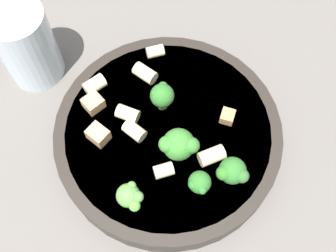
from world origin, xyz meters
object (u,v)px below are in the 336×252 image
object	(u,v)px
broccoli_floret_0	(129,196)
chicken_chunk_1	(227,116)
rigatoni_6	(95,85)
drinking_glass	(28,48)
broccoli_floret_1	(200,183)
broccoli_floret_4	(178,145)
rigatoni_5	(134,131)
chicken_chunk_0	(98,135)
chicken_chunk_2	(92,106)
rigatoni_0	(212,156)
pasta_bowl	(168,135)
rigatoni_1	(129,110)
rigatoni_2	(145,73)
broccoli_floret_3	(232,172)
broccoli_floret_2	(162,96)
rigatoni_3	(155,51)
rigatoni_4	(164,170)

from	to	relation	value
broccoli_floret_0	chicken_chunk_1	xyz separation A→B (m)	(0.07, 0.13, -0.01)
rigatoni_6	drinking_glass	xyz separation A→B (m)	(-0.10, 0.02, 0.00)
broccoli_floret_1	rigatoni_6	size ratio (longest dim) A/B	1.34
broccoli_floret_4	rigatoni_5	xyz separation A→B (m)	(-0.05, 0.01, -0.01)
chicken_chunk_0	chicken_chunk_2	xyz separation A→B (m)	(-0.02, 0.03, -0.00)
chicken_chunk_0	chicken_chunk_2	bearing A→B (deg)	124.45
broccoli_floret_4	rigatoni_0	bearing A→B (deg)	7.62
pasta_bowl	rigatoni_6	world-z (taller)	rigatoni_6
rigatoni_1	rigatoni_2	size ratio (longest dim) A/B	0.92
broccoli_floret_3	chicken_chunk_0	bearing A→B (deg)	-178.88
chicken_chunk_0	drinking_glass	bearing A→B (deg)	148.88
broccoli_floret_2	rigatoni_5	world-z (taller)	broccoli_floret_2
broccoli_floret_2	rigatoni_2	world-z (taller)	broccoli_floret_2
drinking_glass	pasta_bowl	bearing A→B (deg)	-11.67
chicken_chunk_2	drinking_glass	size ratio (longest dim) A/B	0.20
chicken_chunk_1	drinking_glass	distance (m)	0.26
broccoli_floret_0	rigatoni_2	distance (m)	0.16
chicken_chunk_0	broccoli_floret_3	bearing A→B (deg)	1.12
rigatoni_1	drinking_glass	bearing A→B (deg)	166.27
broccoli_floret_4	chicken_chunk_0	bearing A→B (deg)	-171.67
broccoli_floret_0	rigatoni_6	distance (m)	0.15
pasta_bowl	broccoli_floret_0	size ratio (longest dim) A/B	8.31
pasta_bowl	chicken_chunk_2	size ratio (longest dim) A/B	12.38
rigatoni_3	chicken_chunk_0	distance (m)	0.13
rigatoni_0	broccoli_floret_1	bearing A→B (deg)	-93.66
pasta_bowl	rigatoni_0	world-z (taller)	rigatoni_0
rigatoni_3	broccoli_floret_3	bearing A→B (deg)	-43.41
broccoli_floret_2	broccoli_floret_3	xyz separation A→B (m)	(0.10, -0.06, -0.00)
chicken_chunk_0	rigatoni_2	bearing A→B (deg)	77.62
drinking_glass	rigatoni_3	bearing A→B (deg)	19.54
broccoli_floret_3	rigatoni_3	xyz separation A→B (m)	(-0.13, 0.13, -0.01)
broccoli_floret_4	rigatoni_3	world-z (taller)	broccoli_floret_4
broccoli_floret_0	broccoli_floret_1	xyz separation A→B (m)	(0.06, 0.04, 0.00)
rigatoni_2	drinking_glass	size ratio (longest dim) A/B	0.26
rigatoni_1	rigatoni_3	distance (m)	0.09
rigatoni_4	chicken_chunk_1	bearing A→B (deg)	61.62
rigatoni_2	rigatoni_3	bearing A→B (deg)	89.84
rigatoni_4	drinking_glass	size ratio (longest dim) A/B	0.20
broccoli_floret_4	rigatoni_2	size ratio (longest dim) A/B	1.56
broccoli_floret_0	broccoli_floret_3	distance (m)	0.11
rigatoni_2	chicken_chunk_0	size ratio (longest dim) A/B	1.22
broccoli_floret_1	chicken_chunk_2	xyz separation A→B (m)	(-0.15, 0.05, -0.01)
drinking_glass	broccoli_floret_4	bearing A→B (deg)	-16.30
broccoli_floret_0	rigatoni_0	xyz separation A→B (m)	(0.07, 0.08, -0.01)
pasta_bowl	chicken_chunk_1	distance (m)	0.07
broccoli_floret_3	broccoli_floret_4	distance (m)	0.07
rigatoni_5	chicken_chunk_1	xyz separation A→B (m)	(0.10, 0.05, -0.00)
pasta_bowl	rigatoni_2	bearing A→B (deg)	130.70
broccoli_floret_1	rigatoni_1	xyz separation A→B (m)	(-0.11, 0.06, -0.01)
rigatoni_0	rigatoni_1	distance (m)	0.11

